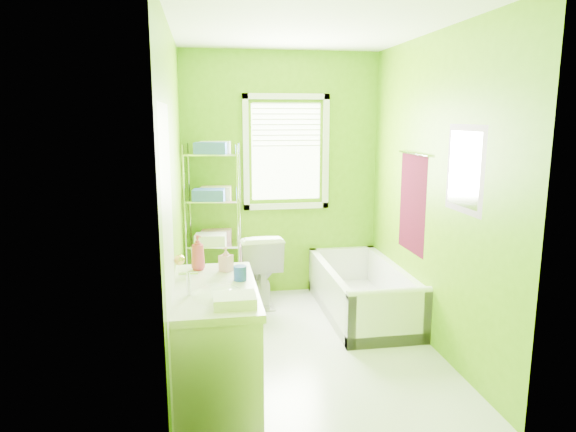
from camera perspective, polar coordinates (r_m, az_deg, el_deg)
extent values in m
plane|color=silver|center=(4.50, 2.16, -14.31)|extent=(2.90, 2.90, 0.00)
cube|color=#589307|center=(5.53, -0.75, 4.52)|extent=(2.10, 0.04, 2.60)
cube|color=#589307|center=(2.74, 8.42, -2.30)|extent=(2.10, 0.04, 2.60)
cube|color=#589307|center=(4.04, -12.46, 1.85)|extent=(0.04, 2.90, 2.60)
cube|color=#589307|center=(4.45, 15.67, 2.53)|extent=(0.04, 2.90, 2.60)
cube|color=white|center=(4.13, 2.44, 20.42)|extent=(2.10, 2.90, 0.04)
cube|color=white|center=(5.51, -0.22, 7.11)|extent=(0.74, 0.01, 1.01)
cube|color=white|center=(5.56, -0.18, 1.12)|extent=(0.92, 0.05, 0.06)
cube|color=white|center=(5.48, -0.19, 13.15)|extent=(0.92, 0.05, 0.06)
cube|color=white|center=(5.44, -4.70, 7.02)|extent=(0.06, 0.05, 1.22)
cube|color=white|center=(5.57, 4.22, 7.12)|extent=(0.06, 0.05, 1.22)
cube|color=white|center=(5.47, -0.18, 10.12)|extent=(0.72, 0.02, 0.50)
cube|color=white|center=(3.13, -12.93, -6.45)|extent=(0.02, 0.80, 2.00)
sphere|color=gold|center=(3.45, -11.98, -4.80)|extent=(0.07, 0.07, 0.07)
cube|color=#450818|center=(4.78, 13.66, 1.37)|extent=(0.02, 0.58, 0.90)
cylinder|color=silver|center=(4.72, 13.74, 6.75)|extent=(0.02, 0.62, 0.02)
cube|color=#CC5972|center=(3.93, 19.07, 4.93)|extent=(0.02, 0.54, 0.64)
cube|color=white|center=(3.92, 18.97, 4.93)|extent=(0.01, 0.44, 0.54)
cube|color=white|center=(5.23, 8.14, -10.09)|extent=(0.74, 1.58, 0.11)
cube|color=white|center=(5.08, 4.57, -8.43)|extent=(0.07, 1.58, 0.48)
cube|color=white|center=(5.27, 11.67, -7.89)|extent=(0.07, 1.58, 0.48)
cube|color=white|center=(4.50, 11.13, -11.23)|extent=(0.74, 0.07, 0.48)
cube|color=white|center=(5.85, 5.97, -5.81)|extent=(0.74, 0.07, 0.48)
cylinder|color=white|center=(4.42, 11.24, -8.38)|extent=(0.74, 0.07, 0.07)
cylinder|color=#1127A8|center=(4.72, 10.17, -11.44)|extent=(0.34, 0.34, 0.06)
cylinder|color=orange|center=(4.70, 10.19, -10.82)|extent=(0.32, 0.32, 0.05)
cube|color=#1127A8|center=(4.80, 10.33, -9.65)|extent=(0.23, 0.13, 0.22)
imported|color=white|center=(5.38, -3.34, -5.68)|extent=(0.47, 0.77, 0.76)
cube|color=silver|center=(3.60, -8.06, -14.39)|extent=(0.53, 1.07, 0.78)
cube|color=silver|center=(3.44, -8.25, -8.17)|extent=(0.56, 1.10, 0.05)
ellipsoid|color=white|center=(3.31, -7.84, -9.06)|extent=(0.37, 0.48, 0.13)
cylinder|color=silver|center=(3.28, -10.97, -7.51)|extent=(0.03, 0.03, 0.16)
cylinder|color=silver|center=(3.26, -11.02, -6.34)|extent=(0.12, 0.02, 0.02)
imported|color=#CA3B5C|center=(3.79, -9.99, -4.01)|extent=(0.13, 0.14, 0.26)
imported|color=pink|center=(3.74, -6.91, -4.78)|extent=(0.11, 0.11, 0.18)
cylinder|color=#1A3EAD|center=(3.53, -5.34, -6.34)|extent=(0.09, 0.09, 0.10)
cube|color=white|center=(3.09, -5.96, -9.29)|extent=(0.25, 0.20, 0.06)
cylinder|color=silver|center=(5.24, -11.35, -1.30)|extent=(0.02, 0.02, 1.66)
cylinder|color=silver|center=(5.55, -10.81, -0.59)|extent=(0.02, 0.02, 1.66)
cylinder|color=silver|center=(5.18, -5.57, -1.27)|extent=(0.02, 0.02, 1.66)
cylinder|color=silver|center=(5.49, -5.36, -0.56)|extent=(0.02, 0.02, 1.66)
cube|color=silver|center=(5.54, -8.09, -7.75)|extent=(0.59, 0.41, 0.02)
cube|color=silver|center=(5.41, -8.22, -3.07)|extent=(0.59, 0.41, 0.02)
cube|color=silver|center=(5.31, -8.36, 1.81)|extent=(0.59, 0.41, 0.02)
cube|color=silver|center=(5.26, -8.50, 6.82)|extent=(0.59, 0.41, 0.02)
cube|color=#2F57AA|center=(5.15, -8.63, 7.47)|extent=(0.33, 0.25, 0.11)
cube|color=white|center=(5.37, -8.07, 7.63)|extent=(0.33, 0.25, 0.11)
cube|color=#2F57AA|center=(5.20, -8.80, 2.34)|extent=(0.33, 0.25, 0.11)
cube|color=beige|center=(5.42, -7.98, 2.71)|extent=(0.33, 0.25, 0.11)
cube|color=white|center=(5.31, -8.60, -2.59)|extent=(0.33, 0.25, 0.11)
cube|color=#D18FA2|center=(5.52, -7.95, -2.06)|extent=(0.33, 0.25, 0.11)
cube|color=#D18FA2|center=(5.45, -5.26, -5.71)|extent=(0.06, 0.29, 0.52)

